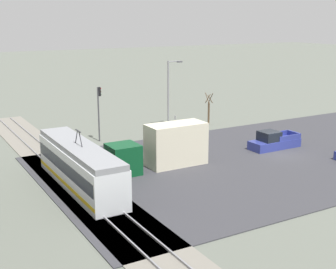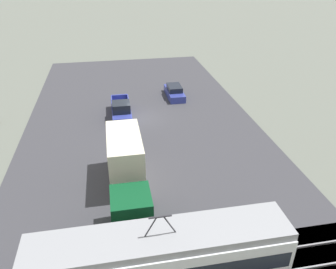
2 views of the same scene
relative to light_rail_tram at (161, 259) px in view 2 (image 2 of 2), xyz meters
The scene contains 6 objects.
ground_plane 19.93m from the light_rail_tram, 93.16° to the right, with size 320.00×320.00×0.00m, color #60665B.
road_surface 19.93m from the light_rail_tram, 93.16° to the right, with size 23.17×45.11×0.08m.
light_rail_tram is the anchor object (origin of this frame).
box_truck 8.21m from the light_rail_tram, 82.08° to the right, with size 2.47×9.11×3.78m.
pickup_truck 20.78m from the light_rail_tram, 87.66° to the right, with size 1.97×5.47×1.84m.
sedan_car_0 25.89m from the light_rail_tram, 103.04° to the right, with size 1.82×4.66×1.41m.
Camera 2 is at (2.82, 31.17, 15.20)m, focal length 35.00 mm.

